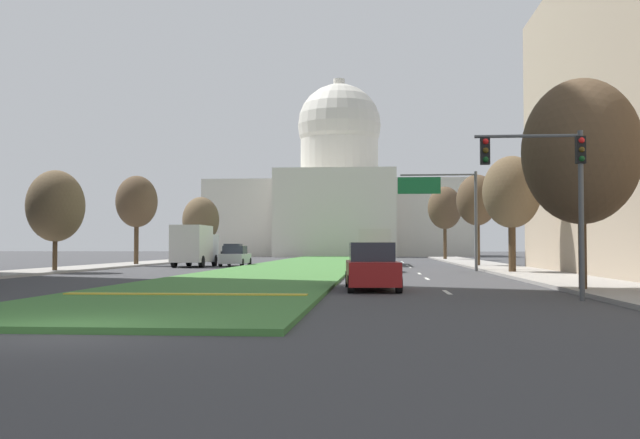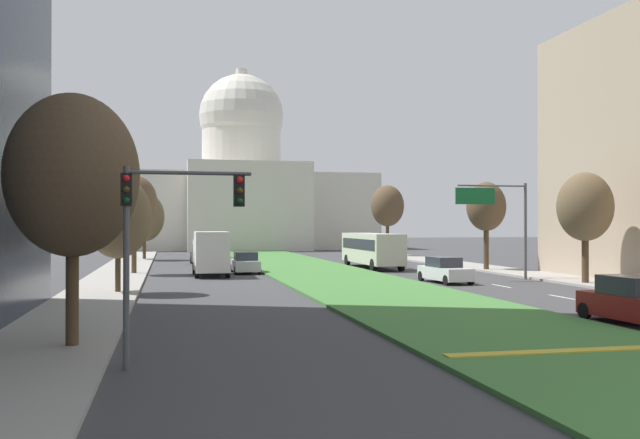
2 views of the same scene
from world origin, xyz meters
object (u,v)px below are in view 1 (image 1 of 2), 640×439
Objects in this scene: street_tree_left_far at (137,202)px; street_tree_right_distant at (445,208)px; street_tree_right_near at (581,152)px; street_tree_right_far at (477,201)px; capitol_building at (339,199)px; overhead_guide_sign at (447,200)px; street_tree_right_mid at (512,193)px; street_tree_left_mid at (56,206)px; city_bus at (375,244)px; sedan_distant at (235,257)px; sedan_lead_stopped at (372,268)px; traffic_light_near_right at (553,176)px; sedan_midblock at (378,260)px; box_truck_delivery at (194,245)px; street_tree_left_distant at (201,220)px; sedan_far_horizon at (233,254)px.

street_tree_left_far is 36.19m from street_tree_right_distant.
street_tree_right_near reaches higher than street_tree_right_far.
capitol_building reaches higher than street_tree_right_near.
capitol_building is 66.65m from overhead_guide_sign.
overhead_guide_sign is 5.73m from street_tree_right_mid.
city_bus is at bearing 43.73° from street_tree_left_mid.
street_tree_right_distant is at bearing 41.34° from street_tree_left_far.
city_bus is (11.22, 4.14, 1.00)m from sedan_distant.
sedan_lead_stopped is (-8.06, -15.57, -3.93)m from street_tree_right_mid.
traffic_light_near_right is 1.11× the size of sedan_midblock.
box_truck_delivery is at bearing 150.74° from street_tree_right_mid.
capitol_building is 5.57× the size of street_tree_left_distant.
sedan_distant is (-19.28, 14.65, -3.99)m from street_tree_right_mid.
street_tree_right_near reaches higher than sedan_distant.
sedan_lead_stopped is 18.91m from sedan_midblock.
overhead_guide_sign reaches higher than sedan_far_horizon.
street_tree_right_far reaches higher than sedan_distant.
sedan_far_horizon is (-21.69, -11.26, -4.99)m from street_tree_right_distant.
capitol_building is 8.38× the size of sedan_lead_stopped.
sedan_lead_stopped is (-7.85, -28.80, -4.27)m from street_tree_right_far.
street_tree_left_far reaches higher than sedan_midblock.
sedan_far_horizon reaches higher than sedan_lead_stopped.
street_tree_right_mid is 17.97m from sedan_lead_stopped.
sedan_lead_stopped is at bearing -98.14° from street_tree_right_distant.
box_truck_delivery is (-18.73, 7.66, -2.95)m from overhead_guide_sign.
street_tree_right_far reaches higher than traffic_light_near_right.
street_tree_right_mid is at bearing 87.88° from street_tree_right_near.
street_tree_right_near reaches higher than sedan_far_horizon.
sedan_far_horizon is at bearing 89.87° from box_truck_delivery.
overhead_guide_sign is at bearing -95.04° from street_tree_right_distant.
street_tree_left_mid is 0.57× the size of city_bus.
overhead_guide_sign reaches higher than street_tree_left_mid.
capitol_building reaches higher than street_tree_left_distant.
street_tree_left_far is at bearing 151.82° from street_tree_right_mid.
overhead_guide_sign is 0.79× the size of street_tree_right_distant.
street_tree_right_far is (13.63, -57.12, -3.90)m from capitol_building.
street_tree_left_mid is 28.05m from sedan_far_horizon.
street_tree_right_near is at bearing 62.83° from traffic_light_near_right.
sedan_distant is at bearing 60.21° from street_tree_left_mid.
street_tree_left_far is at bearing 156.40° from box_truck_delivery.
street_tree_right_distant is at bearing 84.96° from overhead_guide_sign.
street_tree_left_far reaches higher than street_tree_left_distant.
city_bus reaches higher than sedan_midblock.
street_tree_left_mid is 30.42m from street_tree_right_far.
box_truck_delivery reaches higher than city_bus.
city_bus is (0.00, 34.36, 0.94)m from sedan_lead_stopped.
capitol_building is 91.61m from traffic_light_near_right.
street_tree_right_near is 1.62× the size of sedan_midblock.
box_truck_delivery is (5.45, -2.38, -3.55)m from street_tree_left_far.
street_tree_right_far is (27.27, -1.49, -0.12)m from street_tree_left_far.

